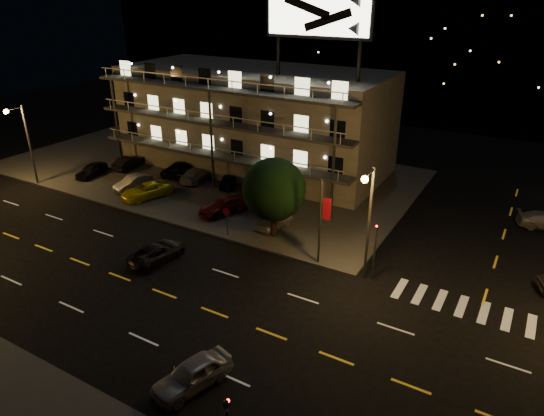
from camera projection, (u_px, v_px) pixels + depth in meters
The scene contains 22 objects.
ground at pixel (189, 303), 30.36m from camera, with size 140.00×140.00×0.00m, color black.
curb_nw at pixel (204, 170), 52.47m from camera, with size 44.00×24.00×0.15m, color #3C3C39.
motel at pixel (254, 119), 51.51m from camera, with size 28.00×13.80×18.10m.
hill_backdrop at pixel (413, 30), 82.50m from camera, with size 120.00×25.00×24.00m.
streetlight_nw at pixel (24, 137), 46.42m from camera, with size 0.44×1.92×8.00m.
streetlight_nc at pixel (368, 214), 30.69m from camera, with size 0.44×1.92×8.00m.
signal_nw at pixel (375, 245), 31.89m from camera, with size 0.20×0.27×4.60m.
banner_north at pixel (321, 221), 33.24m from camera, with size 0.83×0.16×6.40m.
stop_sign at pixel (227, 217), 37.77m from camera, with size 0.91×0.11×2.61m.
tree at pixel (274, 191), 36.80m from camera, with size 5.05×4.87×6.36m.
lot_car_0 at pixel (91, 170), 50.22m from camera, with size 1.55×3.84×1.31m, color black.
lot_car_1 at pixel (133, 182), 47.03m from camera, with size 1.37×3.92×1.29m, color #97969C.
lot_car_2 at pixel (147, 191), 45.09m from camera, with size 2.19×4.74×1.32m, color yellow.
lot_car_3 at pixel (224, 206), 41.93m from camera, with size 1.88×4.64×1.35m, color #61120D.
lot_car_4 at pixel (274, 220), 39.39m from camera, with size 1.44×3.58×1.22m, color #97969C.
lot_car_5 at pixel (129, 162), 52.43m from camera, with size 1.41×4.05×1.34m, color black.
lot_car_6 at pixel (182, 168), 50.62m from camera, with size 2.35×5.09×1.41m, color black.
lot_car_7 at pixel (197, 174), 49.04m from camera, with size 1.83×4.49×1.30m, color #97969C.
lot_car_8 at pixel (229, 180), 47.57m from camera, with size 1.48×3.69×1.26m, color black.
lot_car_9 at pixel (264, 193), 44.35m from camera, with size 1.48×4.26×1.40m, color #61120D.
road_car_east at pixel (192, 374), 23.77m from camera, with size 1.69×4.19×1.43m, color #97969C.
road_car_west at pixel (157, 252), 34.91m from camera, with size 2.07×4.49×1.25m, color black.
Camera 1 is at (17.14, -19.18, 17.97)m, focal length 32.00 mm.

